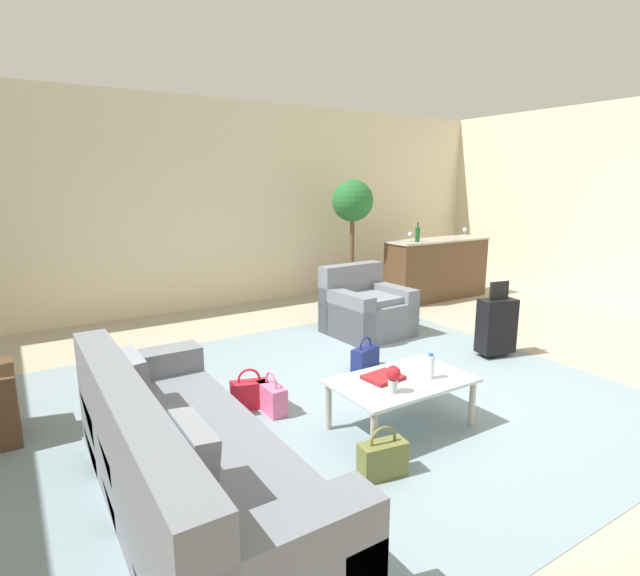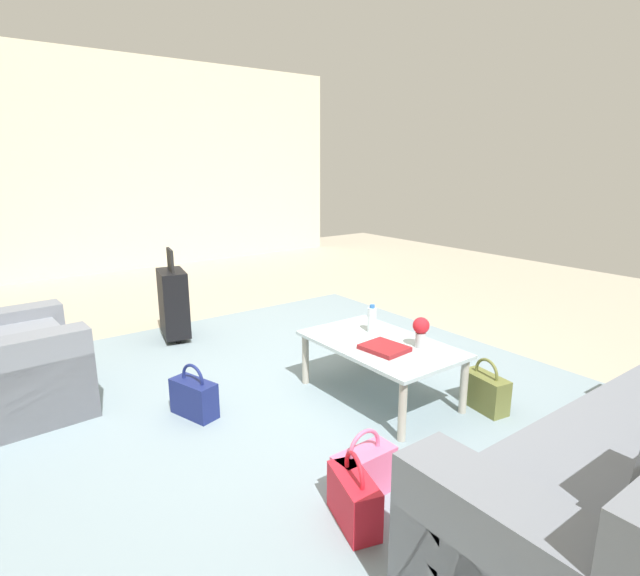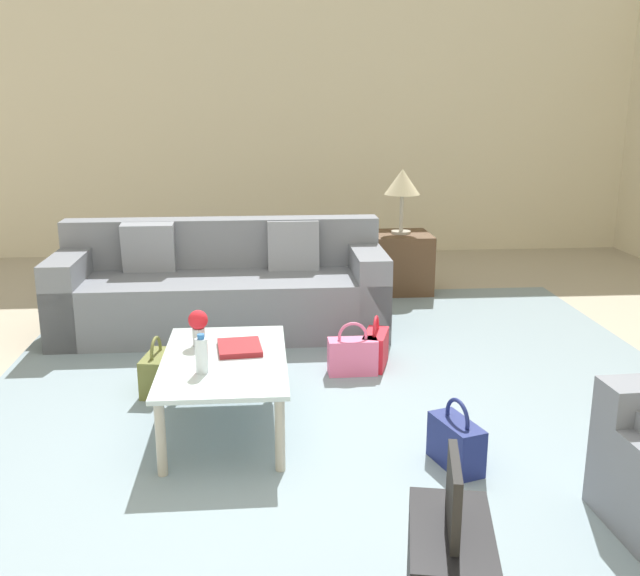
% 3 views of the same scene
% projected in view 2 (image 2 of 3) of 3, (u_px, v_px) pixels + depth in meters
% --- Properties ---
extents(ground_plane, '(12.00, 12.00, 0.00)m').
position_uv_depth(ground_plane, '(288.00, 396.00, 3.52)').
color(ground_plane, '#A89E89').
extents(wall_right, '(0.12, 8.00, 3.10)m').
position_uv_depth(wall_right, '(92.00, 166.00, 7.07)').
color(wall_right, beige).
rests_on(wall_right, ground).
extents(area_rug, '(5.20, 4.40, 0.01)m').
position_uv_depth(area_rug, '(315.00, 441.00, 2.93)').
color(area_rug, gray).
rests_on(area_rug, ground).
extents(coffee_table, '(1.08, 0.66, 0.41)m').
position_uv_depth(coffee_table, '(380.00, 349.00, 3.41)').
color(coffee_table, silver).
rests_on(coffee_table, ground).
extents(water_bottle, '(0.06, 0.06, 0.20)m').
position_uv_depth(water_bottle, '(372.00, 319.00, 3.58)').
color(water_bottle, silver).
rests_on(water_bottle, coffee_table).
extents(coffee_table_book, '(0.30, 0.26, 0.03)m').
position_uv_depth(coffee_table_book, '(384.00, 348.00, 3.25)').
color(coffee_table_book, maroon).
rests_on(coffee_table_book, coffee_table).
extents(flower_vase, '(0.11, 0.11, 0.21)m').
position_uv_depth(flower_vase, '(421.00, 329.00, 3.28)').
color(flower_vase, '#B2B7BC').
rests_on(flower_vase, coffee_table).
extents(suitcase_black, '(0.44, 0.30, 0.85)m').
position_uv_depth(suitcase_black, '(173.00, 302.00, 4.56)').
color(suitcase_black, black).
rests_on(suitcase_black, ground).
extents(handbag_pink, '(0.14, 0.32, 0.36)m').
position_uv_depth(handbag_pink, '(364.00, 472.00, 2.44)').
color(handbag_pink, pink).
rests_on(handbag_pink, ground).
extents(handbag_olive, '(0.34, 0.19, 0.36)m').
position_uv_depth(handbag_olive, '(485.00, 391.00, 3.30)').
color(handbag_olive, olive).
rests_on(handbag_olive, ground).
extents(handbag_red, '(0.35, 0.23, 0.36)m').
position_uv_depth(handbag_red, '(354.00, 499.00, 2.24)').
color(handbag_red, red).
rests_on(handbag_red, ground).
extents(handbag_navy, '(0.35, 0.23, 0.36)m').
position_uv_depth(handbag_navy, '(194.00, 397.00, 3.21)').
color(handbag_navy, navy).
rests_on(handbag_navy, ground).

